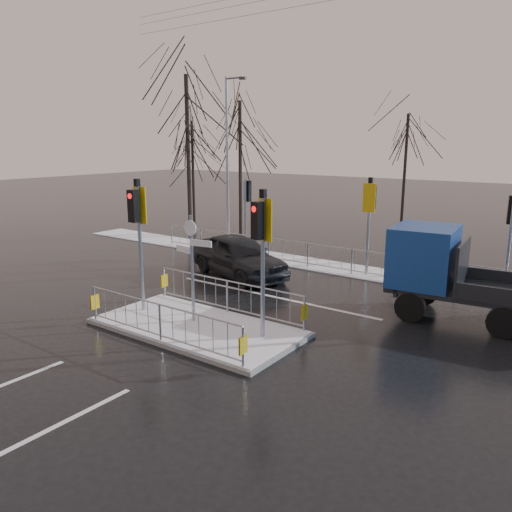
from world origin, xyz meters
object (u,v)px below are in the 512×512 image
Objects in this scene: traffic_island at (196,316)px; street_lamp_left at (228,156)px; flatbed_truck at (452,271)px; car_far_lane at (238,256)px.

street_lamp_left is (-6.42, 9.49, 4.10)m from traffic_island.
flatbed_truck is at bearing 43.05° from traffic_island.
street_lamp_left is at bearing 61.40° from car_far_lane.
street_lamp_left is (-11.94, 4.33, 3.04)m from flatbed_truck.
traffic_island is 0.73× the size of street_lamp_left.
street_lamp_left reaches higher than flatbed_truck.
traffic_island is at bearing -135.04° from car_far_lane.
car_far_lane is at bearing -47.62° from street_lamp_left.
car_far_lane is 0.80× the size of flatbed_truck.
flatbed_truck is at bearing -19.91° from street_lamp_left.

